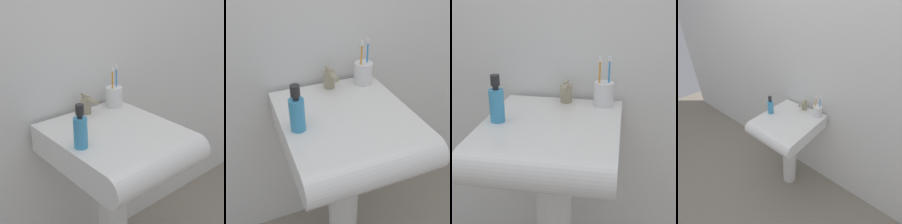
% 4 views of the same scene
% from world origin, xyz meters
% --- Properties ---
extents(sink_pedestal, '(0.14, 0.14, 0.72)m').
position_xyz_m(sink_pedestal, '(0.00, 0.00, 0.36)').
color(sink_pedestal, white).
rests_on(sink_pedestal, ground).
extents(sink_basin, '(0.49, 0.58, 0.12)m').
position_xyz_m(sink_basin, '(0.00, -0.05, 0.78)').
color(sink_basin, white).
rests_on(sink_basin, sink_pedestal).
extents(faucet, '(0.05, 0.11, 0.09)m').
position_xyz_m(faucet, '(0.01, 0.20, 0.89)').
color(faucet, tan).
rests_on(faucet, sink_basin).
extents(toothbrush_cup, '(0.08, 0.08, 0.20)m').
position_xyz_m(toothbrush_cup, '(0.17, 0.19, 0.89)').
color(toothbrush_cup, white).
rests_on(toothbrush_cup, sink_basin).
extents(soap_bottle, '(0.05, 0.05, 0.17)m').
position_xyz_m(soap_bottle, '(-0.19, -0.04, 0.91)').
color(soap_bottle, '#3F99CC').
rests_on(soap_bottle, sink_basin).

